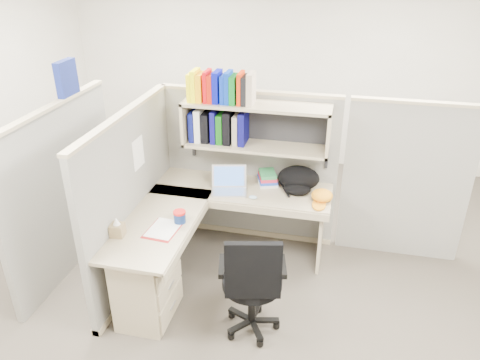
% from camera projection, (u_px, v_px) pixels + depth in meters
% --- Properties ---
extents(ground, '(6.00, 6.00, 0.00)m').
position_uv_depth(ground, '(229.00, 283.00, 4.44)').
color(ground, '#353029').
rests_on(ground, ground).
extents(room_shell, '(6.00, 6.00, 6.00)m').
position_uv_depth(room_shell, '(227.00, 122.00, 3.71)').
color(room_shell, '#BDB6AA').
rests_on(room_shell, ground).
extents(cubicle, '(3.79, 1.84, 1.95)m').
position_uv_depth(cubicle, '(203.00, 173.00, 4.50)').
color(cubicle, slate).
rests_on(cubicle, ground).
extents(desk, '(1.74, 1.75, 0.73)m').
position_uv_depth(desk, '(175.00, 257.00, 4.07)').
color(desk, gray).
rests_on(desk, ground).
extents(laptop, '(0.40, 0.40, 0.24)m').
position_uv_depth(laptop, '(229.00, 181.00, 4.48)').
color(laptop, silver).
rests_on(laptop, desk).
extents(backpack, '(0.43, 0.35, 0.24)m').
position_uv_depth(backpack, '(298.00, 180.00, 4.50)').
color(backpack, black).
rests_on(backpack, desk).
extents(orange_cap, '(0.24, 0.26, 0.11)m').
position_uv_depth(orange_cap, '(322.00, 196.00, 4.36)').
color(orange_cap, orange).
rests_on(orange_cap, desk).
extents(snack_canister, '(0.11, 0.11, 0.11)m').
position_uv_depth(snack_canister, '(180.00, 217.00, 4.02)').
color(snack_canister, navy).
rests_on(snack_canister, desk).
extents(tissue_box, '(0.12, 0.12, 0.17)m').
position_uv_depth(tissue_box, '(117.00, 227.00, 3.82)').
color(tissue_box, '#8E7850').
rests_on(tissue_box, desk).
extents(mouse, '(0.08, 0.06, 0.03)m').
position_uv_depth(mouse, '(253.00, 197.00, 4.41)').
color(mouse, '#8EB0C9').
rests_on(mouse, desk).
extents(paper_cup, '(0.10, 0.10, 0.11)m').
position_uv_depth(paper_cup, '(242.00, 179.00, 4.67)').
color(paper_cup, white).
rests_on(paper_cup, desk).
extents(book_stack, '(0.25, 0.29, 0.12)m').
position_uv_depth(book_stack, '(267.00, 178.00, 4.68)').
color(book_stack, gray).
rests_on(book_stack, desk).
extents(loose_paper, '(0.25, 0.33, 0.00)m').
position_uv_depth(loose_paper, '(164.00, 229.00, 3.95)').
color(loose_paper, white).
rests_on(loose_paper, desk).
extents(task_chair, '(0.57, 0.52, 1.01)m').
position_uv_depth(task_chair, '(252.00, 299.00, 3.72)').
color(task_chair, black).
rests_on(task_chair, ground).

